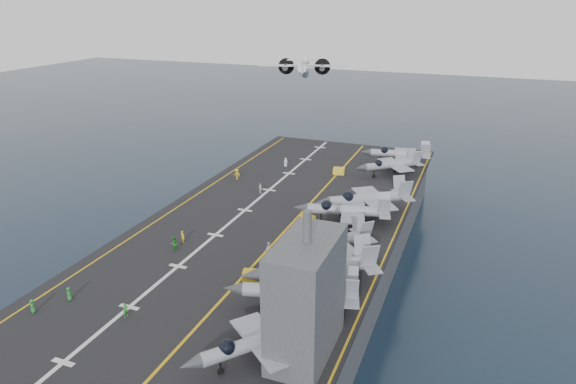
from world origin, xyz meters
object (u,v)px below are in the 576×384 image
(transport_plane, at_px, (304,71))
(island_superstructure, at_px, (306,285))
(fighter_jet_0, at_px, (256,341))
(tow_cart_a, at_px, (251,275))

(transport_plane, bearing_deg, island_superstructure, -70.27)
(island_superstructure, relative_size, transport_plane, 0.57)
(island_superstructure, height_order, fighter_jet_0, island_superstructure)
(island_superstructure, xyz_separation_m, transport_plane, (-31.00, 86.43, 7.36))
(island_superstructure, distance_m, tow_cart_a, 16.41)
(tow_cart_a, bearing_deg, fighter_jet_0, -63.19)
(island_superstructure, xyz_separation_m, fighter_jet_0, (-3.88, -3.09, -5.20))
(tow_cart_a, xyz_separation_m, transport_plane, (-20.31, 76.05, 14.24))
(transport_plane, bearing_deg, tow_cart_a, -75.05)
(fighter_jet_0, bearing_deg, island_superstructure, 38.54)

